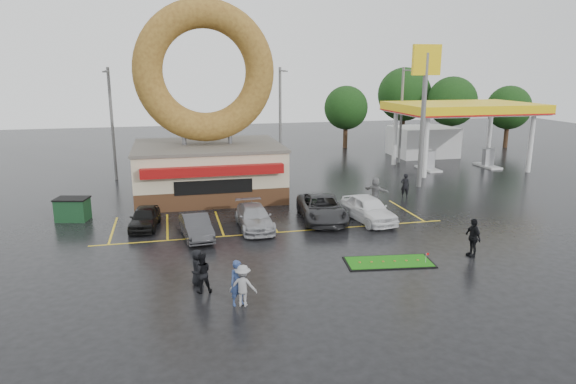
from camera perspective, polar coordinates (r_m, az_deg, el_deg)
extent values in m
plane|color=black|center=(25.59, 0.44, -6.83)|extent=(120.00, 120.00, 0.00)
cube|color=#472B19|center=(37.34, -8.76, 0.57)|extent=(10.00, 8.00, 1.20)
cube|color=beige|center=(36.99, -8.86, 3.21)|extent=(10.00, 8.00, 2.30)
cube|color=#59544C|center=(36.78, -8.93, 5.13)|extent=(10.20, 8.20, 0.20)
cube|color=maroon|center=(32.73, -8.28, 2.32)|extent=(9.00, 0.60, 0.60)
cylinder|color=slate|center=(36.61, -11.48, 6.09)|extent=(0.30, 0.30, 1.20)
cylinder|color=slate|center=(36.84, -6.47, 6.32)|extent=(0.30, 0.30, 1.20)
torus|color=brown|center=(36.39, -9.23, 13.09)|extent=(9.60, 2.00, 9.60)
cylinder|color=silver|center=(43.98, 15.06, 4.76)|extent=(0.40, 0.40, 5.00)
cylinder|color=silver|center=(49.47, 25.37, 4.86)|extent=(0.40, 0.40, 5.00)
cylinder|color=silver|center=(49.30, 11.79, 5.86)|extent=(0.40, 0.40, 5.00)
cylinder|color=silver|center=(54.25, 21.48, 5.89)|extent=(0.40, 0.40, 5.00)
cube|color=silver|center=(48.75, 18.85, 8.59)|extent=(12.00, 8.00, 0.50)
cube|color=yellow|center=(48.73, 18.87, 8.94)|extent=(12.30, 8.30, 0.70)
cube|color=#99999E|center=(47.78, 15.38, 3.47)|extent=(0.90, 0.60, 1.60)
cube|color=#99999E|center=(50.90, 21.35, 3.62)|extent=(0.90, 0.60, 1.60)
cube|color=silver|center=(55.19, 14.74, 5.46)|extent=(6.00, 5.00, 3.00)
cylinder|color=slate|center=(40.11, 14.75, 7.56)|extent=(0.36, 0.36, 10.00)
cube|color=yellow|center=(39.92, 15.15, 13.99)|extent=(2.20, 0.30, 2.20)
cylinder|color=slate|center=(43.74, -18.95, 7.09)|extent=(0.24, 0.24, 9.00)
cylinder|color=slate|center=(42.52, -19.52, 12.56)|extent=(0.12, 2.00, 0.12)
cube|color=slate|center=(41.52, -19.66, 12.47)|extent=(0.40, 0.18, 0.12)
cylinder|color=slate|center=(45.55, -0.88, 8.05)|extent=(0.24, 0.24, 9.00)
cylinder|color=slate|center=(44.36, -0.62, 13.34)|extent=(0.12, 2.00, 0.12)
cube|color=slate|center=(43.38, -0.32, 13.26)|extent=(0.40, 0.18, 0.12)
cylinder|color=slate|center=(50.40, 12.47, 8.28)|extent=(0.24, 0.24, 9.00)
cylinder|color=slate|center=(49.30, 13.23, 13.02)|extent=(0.12, 2.00, 0.12)
cube|color=slate|center=(48.41, 13.76, 12.93)|extent=(0.40, 0.18, 0.12)
cylinder|color=#332114|center=(62.44, 17.51, 6.13)|extent=(0.50, 0.50, 2.88)
sphere|color=black|center=(62.10, 17.76, 9.57)|extent=(5.60, 5.60, 5.60)
cylinder|color=#332114|center=(64.09, 23.06, 5.69)|extent=(0.50, 0.50, 2.52)
sphere|color=black|center=(63.78, 23.34, 8.61)|extent=(4.90, 4.90, 4.90)
cylinder|color=#332114|center=(64.04, 12.60, 6.77)|extent=(0.50, 0.50, 3.24)
sphere|color=black|center=(63.69, 12.80, 10.54)|extent=(6.30, 6.30, 6.30)
cylinder|color=#332114|center=(59.18, 6.38, 6.12)|extent=(0.50, 0.50, 2.52)
sphere|color=black|center=(58.85, 6.47, 9.29)|extent=(4.90, 4.90, 4.90)
imported|color=black|center=(30.41, -15.64, -2.76)|extent=(1.92, 3.82, 1.25)
imported|color=#323134|center=(28.08, -10.17, -3.77)|extent=(1.80, 4.05, 1.29)
imported|color=#9A9B9F|center=(29.29, -3.78, -2.84)|extent=(1.86, 4.52, 1.31)
imported|color=#2C2C2E|center=(30.85, 3.77, -1.79)|extent=(3.11, 5.67, 1.51)
imported|color=white|center=(30.89, 8.93, -1.86)|extent=(2.44, 4.78, 1.56)
imported|color=navy|center=(20.11, -5.57, -10.02)|extent=(0.76, 0.61, 1.81)
imported|color=black|center=(21.38, -9.59, -8.86)|extent=(0.85, 0.68, 1.68)
imported|color=gray|center=(20.03, -5.03, -10.32)|extent=(1.23, 0.96, 1.67)
imported|color=black|center=(22.15, -10.04, -8.23)|extent=(0.60, 0.83, 1.56)
imported|color=black|center=(26.50, 19.85, -4.76)|extent=(0.49, 1.13, 1.90)
imported|color=gray|center=(34.62, 9.68, 0.08)|extent=(1.53, 1.70, 1.88)
imported|color=black|center=(37.13, 12.87, 0.71)|extent=(0.71, 0.56, 1.70)
cube|color=#1A4525|center=(33.39, -22.81, -1.84)|extent=(2.04, 1.60, 1.30)
cube|color=black|center=(24.86, 11.15, -7.67)|extent=(4.30, 2.28, 0.05)
cube|color=#1D6E12|center=(24.85, 11.15, -7.61)|extent=(4.10, 2.07, 0.03)
cylinder|color=silver|center=(25.06, 15.07, -7.09)|extent=(0.02, 0.02, 0.47)
cube|color=red|center=(25.02, 15.24, -6.67)|extent=(0.14, 0.01, 0.10)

